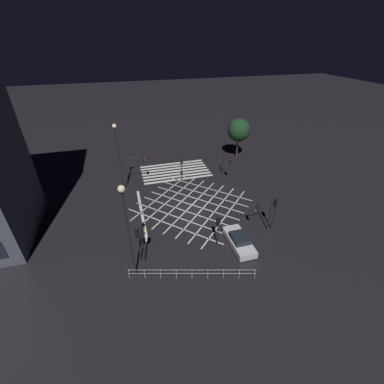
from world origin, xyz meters
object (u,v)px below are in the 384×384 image
(traffic_light_sw_cross, at_px, (228,161))
(traffic_light_nw_main, at_px, (263,210))
(traffic_light_ne_cross, at_px, (138,238))
(traffic_light_median_south, at_px, (182,164))
(traffic_light_ne_main, at_px, (143,237))
(street_tree_near, at_px, (239,130))
(street_lamp_east, at_px, (126,215))
(traffic_light_median_north, at_px, (218,225))
(traffic_light_nw_cross, at_px, (275,208))
(traffic_light_se_main, at_px, (136,164))
(waiting_car, at_px, (239,241))
(street_lamp_west, at_px, (117,145))

(traffic_light_sw_cross, height_order, traffic_light_nw_main, traffic_light_sw_cross)
(traffic_light_ne_cross, bearing_deg, traffic_light_nw_main, -86.29)
(traffic_light_median_south, height_order, traffic_light_nw_main, traffic_light_nw_main)
(traffic_light_ne_main, bearing_deg, traffic_light_nw_main, 5.25)
(traffic_light_nw_main, height_order, street_tree_near, street_tree_near)
(traffic_light_ne_main, xyz_separation_m, street_lamp_east, (1.06, 1.35, 3.58))
(traffic_light_median_north, bearing_deg, traffic_light_nw_cross, -84.43)
(traffic_light_median_south, distance_m, traffic_light_se_main, 6.24)
(street_lamp_east, bearing_deg, traffic_light_median_north, -167.33)
(traffic_light_nw_main, bearing_deg, street_lamp_east, 10.57)
(traffic_light_median_south, bearing_deg, street_tree_near, 115.98)
(traffic_light_nw_cross, xyz_separation_m, traffic_light_nw_main, (1.39, -0.00, -0.04))
(traffic_light_se_main, xyz_separation_m, street_tree_near, (-16.95, -4.45, 1.75))
(traffic_light_ne_main, xyz_separation_m, waiting_car, (-9.06, 0.43, -2.31))
(traffic_light_nw_cross, bearing_deg, traffic_light_nw_main, 89.87)
(traffic_light_sw_cross, distance_m, street_lamp_west, 14.87)
(street_lamp_west, relative_size, waiting_car, 2.03)
(traffic_light_nw_main, relative_size, street_lamp_west, 0.41)
(traffic_light_ne_cross, height_order, traffic_light_se_main, traffic_light_se_main)
(street_tree_near, bearing_deg, waiting_car, 66.61)
(street_lamp_east, relative_size, street_lamp_west, 1.00)
(traffic_light_se_main, distance_m, traffic_light_nw_main, 18.00)
(traffic_light_median_south, relative_size, waiting_car, 0.75)
(traffic_light_se_main, bearing_deg, traffic_light_median_south, -7.39)
(street_lamp_west, xyz_separation_m, waiting_car, (-10.30, 13.78, -5.79))
(traffic_light_ne_main, bearing_deg, street_lamp_east, -128.23)
(traffic_light_sw_cross, bearing_deg, street_lamp_west, -91.56)
(traffic_light_se_main, bearing_deg, waiting_car, -61.72)
(traffic_light_median_north, height_order, traffic_light_nw_main, traffic_light_nw_main)
(traffic_light_ne_main, xyz_separation_m, traffic_light_se_main, (-0.73, -15.05, 0.01))
(traffic_light_median_south, bearing_deg, traffic_light_ne_cross, -27.77)
(street_lamp_west, bearing_deg, traffic_light_nw_cross, 140.34)
(street_lamp_west, relative_size, street_tree_near, 1.38)
(traffic_light_ne_main, height_order, street_lamp_east, street_lamp_east)
(traffic_light_ne_cross, xyz_separation_m, traffic_light_sw_cross, (-13.61, -12.65, 0.09))
(street_lamp_east, distance_m, waiting_car, 11.75)
(traffic_light_nw_cross, bearing_deg, street_lamp_east, 99.57)
(traffic_light_median_south, bearing_deg, traffic_light_sw_cross, 78.33)
(street_tree_near, bearing_deg, traffic_light_nw_main, 73.18)
(traffic_light_nw_cross, xyz_separation_m, street_lamp_east, (14.57, 2.46, 3.81))
(traffic_light_median_south, bearing_deg, street_lamp_west, -83.67)
(traffic_light_nw_main, bearing_deg, traffic_light_median_north, 7.12)
(traffic_light_ne_cross, xyz_separation_m, street_lamp_east, (0.62, 1.65, 3.84))
(traffic_light_ne_cross, distance_m, waiting_car, 9.75)
(traffic_light_median_south, relative_size, traffic_light_ne_main, 0.81)
(traffic_light_ne_cross, distance_m, traffic_light_se_main, 14.79)
(traffic_light_median_north, bearing_deg, traffic_light_median_south, 0.76)
(traffic_light_ne_main, distance_m, waiting_car, 9.36)
(traffic_light_median_south, xyz_separation_m, traffic_light_median_north, (-0.18, 13.76, -0.06))
(traffic_light_nw_main, height_order, street_lamp_west, street_lamp_west)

